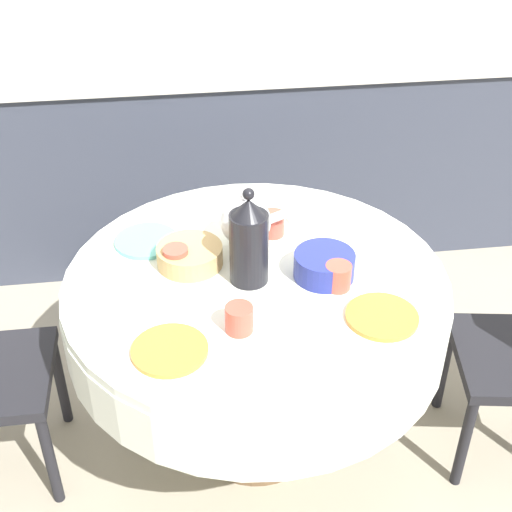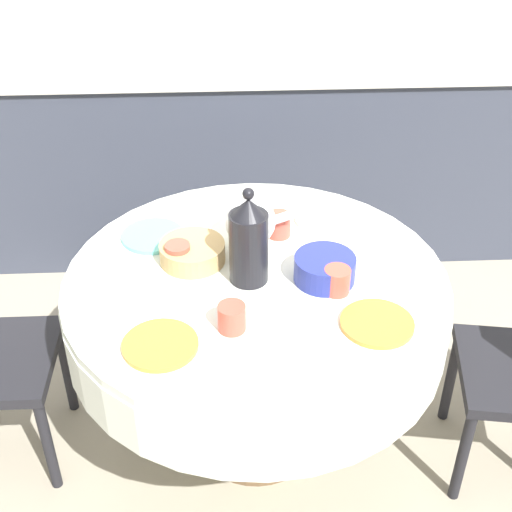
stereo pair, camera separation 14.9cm
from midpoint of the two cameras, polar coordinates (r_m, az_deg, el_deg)
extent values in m
plane|color=#9E937F|center=(2.68, 1.64, -14.26)|extent=(12.00, 12.00, 0.00)
cube|color=#383D4C|center=(3.48, 0.13, 8.05)|extent=(3.20, 0.60, 0.91)
cube|color=beige|center=(3.29, 0.14, 15.43)|extent=(3.24, 0.64, 0.04)
cylinder|color=brown|center=(2.66, 1.65, -13.98)|extent=(0.44, 0.44, 0.04)
cylinder|color=brown|center=(2.48, 1.75, -10.08)|extent=(0.11, 0.11, 0.47)
cylinder|color=silver|center=(2.26, 1.89, -4.21)|extent=(1.19, 1.19, 0.18)
cylinder|color=silver|center=(2.19, 1.95, -2.08)|extent=(1.18, 1.18, 0.03)
cylinder|color=black|center=(2.48, 17.92, -15.08)|extent=(0.04, 0.04, 0.39)
cylinder|color=black|center=(2.71, 16.85, -9.40)|extent=(0.04, 0.04, 0.39)
cylinder|color=black|center=(2.71, -13.39, -8.86)|extent=(0.04, 0.04, 0.39)
cylinder|color=black|center=(2.47, -14.60, -14.52)|extent=(0.04, 0.04, 0.39)
cylinder|color=orange|center=(1.94, -5.49, -7.16)|extent=(0.21, 0.21, 0.01)
cylinder|color=#CC4C3D|center=(1.97, 0.21, -5.01)|extent=(0.08, 0.08, 0.08)
cylinder|color=orange|center=(2.04, 11.74, -5.36)|extent=(0.21, 0.21, 0.01)
cylinder|color=#CC4C3D|center=(2.13, 8.50, -2.01)|extent=(0.08, 0.08, 0.08)
cylinder|color=#60BCB7|center=(2.38, -6.48, 1.57)|extent=(0.21, 0.21, 0.01)
cylinder|color=#CC4C3D|center=(2.21, -4.35, 0.00)|extent=(0.08, 0.08, 0.08)
cylinder|color=white|center=(2.47, 7.26, 2.97)|extent=(0.21, 0.21, 0.01)
cylinder|color=#CC4C3D|center=(2.36, 3.64, 2.47)|extent=(0.08, 0.08, 0.08)
cylinder|color=black|center=(2.11, 1.43, 0.61)|extent=(0.12, 0.12, 0.23)
cone|color=black|center=(2.04, 1.49, 3.89)|extent=(0.11, 0.11, 0.05)
sphere|color=black|center=(2.01, 1.51, 4.96)|extent=(0.04, 0.04, 0.04)
cylinder|color=white|center=(2.32, 1.39, 0.93)|extent=(0.09, 0.09, 0.01)
sphere|color=white|center=(2.28, 1.42, 2.76)|extent=(0.16, 0.16, 0.16)
cylinder|color=white|center=(2.28, 3.84, 3.00)|extent=(0.09, 0.03, 0.06)
sphere|color=white|center=(2.22, 1.46, 4.94)|extent=(0.04, 0.04, 0.04)
cylinder|color=tan|center=(2.24, -3.22, 0.25)|extent=(0.21, 0.21, 0.06)
cylinder|color=navy|center=(2.17, 7.48, -1.06)|extent=(0.19, 0.19, 0.08)
camera|label=1|loc=(0.07, -88.00, 1.39)|focal=50.00mm
camera|label=2|loc=(0.07, 92.00, -1.39)|focal=50.00mm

